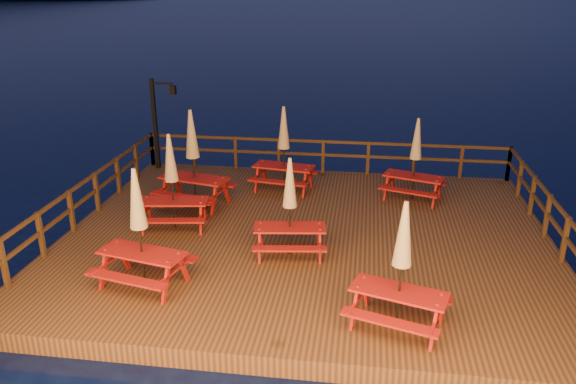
% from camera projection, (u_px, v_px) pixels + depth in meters
% --- Properties ---
extents(ground, '(500.00, 500.00, 0.00)m').
position_uv_depth(ground, '(306.00, 248.00, 14.21)').
color(ground, '#050A33').
rests_on(ground, ground).
extents(deck, '(12.00, 10.00, 0.40)m').
position_uv_depth(deck, '(307.00, 241.00, 14.14)').
color(deck, '#402414').
rests_on(deck, ground).
extents(deck_piles, '(11.44, 9.44, 1.40)m').
position_uv_depth(deck_piles, '(306.00, 258.00, 14.32)').
color(deck_piles, '#392012').
rests_on(deck_piles, ground).
extents(railing, '(11.80, 9.75, 1.10)m').
position_uv_depth(railing, '(314.00, 181.00, 15.45)').
color(railing, '#392012').
rests_on(railing, deck).
extents(lamp_post, '(0.85, 0.18, 3.00)m').
position_uv_depth(lamp_post, '(159.00, 116.00, 18.35)').
color(lamp_post, black).
rests_on(lamp_post, deck).
extents(picnic_table_0, '(2.07, 1.87, 2.47)m').
position_uv_depth(picnic_table_0, '(401.00, 264.00, 9.87)').
color(picnic_table_0, maroon).
rests_on(picnic_table_0, deck).
extents(picnic_table_1, '(1.79, 1.54, 2.33)m').
position_uv_depth(picnic_table_1, '(290.00, 206.00, 12.59)').
color(picnic_table_1, maroon).
rests_on(picnic_table_1, deck).
extents(picnic_table_2, '(2.21, 1.96, 2.72)m').
position_uv_depth(picnic_table_2, '(193.00, 157.00, 15.39)').
color(picnic_table_2, maroon).
rests_on(picnic_table_2, deck).
extents(picnic_table_3, '(2.07, 1.83, 2.56)m').
position_uv_depth(picnic_table_3, '(139.00, 227.00, 11.25)').
color(picnic_table_3, maroon).
rests_on(picnic_table_3, deck).
extents(picnic_table_4, '(1.91, 1.65, 2.47)m').
position_uv_depth(picnic_table_4, '(172.00, 180.00, 13.98)').
color(picnic_table_4, maroon).
rests_on(picnic_table_4, deck).
extents(picnic_table_5, '(2.02, 1.84, 2.39)m').
position_uv_depth(picnic_table_5, '(415.00, 158.00, 15.85)').
color(picnic_table_5, maroon).
rests_on(picnic_table_5, deck).
extents(picnic_table_6, '(2.00, 1.74, 2.55)m').
position_uv_depth(picnic_table_6, '(284.00, 148.00, 16.55)').
color(picnic_table_6, maroon).
rests_on(picnic_table_6, deck).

